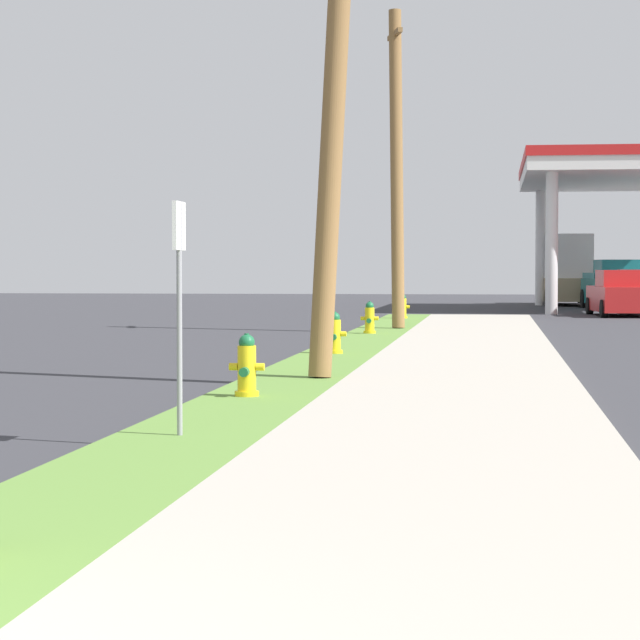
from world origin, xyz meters
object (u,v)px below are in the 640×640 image
(truck_tan_on_apron, at_px, (565,272))
(utility_pole_midground, at_px, (338,27))
(fire_hydrant_third, at_px, (335,335))
(fire_hydrant_fourth, at_px, (370,319))
(truck_silver_at_far_bay, at_px, (634,286))
(fire_hydrant_fifth, at_px, (403,308))
(utility_pole_background, at_px, (397,165))
(fire_hydrant_second, at_px, (247,369))
(car_red_by_near_pump, at_px, (622,295))
(truck_teal_at_forecourt, at_px, (617,286))
(street_sign_post, at_px, (179,268))

(truck_tan_on_apron, bearing_deg, utility_pole_midground, -97.27)
(fire_hydrant_third, xyz_separation_m, truck_tan_on_apron, (5.95, 36.70, 1.04))
(fire_hydrant_fourth, relative_size, truck_silver_at_far_bay, 0.14)
(fire_hydrant_fifth, height_order, utility_pole_midground, utility_pole_midground)
(utility_pole_background, distance_m, truck_silver_at_far_bay, 24.46)
(fire_hydrant_fifth, bearing_deg, fire_hydrant_fourth, -90.78)
(fire_hydrant_second, height_order, car_red_by_near_pump, car_red_by_near_pump)
(fire_hydrant_second, relative_size, truck_teal_at_forecourt, 0.13)
(fire_hydrant_second, distance_m, fire_hydrant_fourth, 15.39)
(fire_hydrant_second, relative_size, fire_hydrant_fifth, 1.00)
(street_sign_post, xyz_separation_m, car_red_by_near_pump, (7.18, 34.75, -0.91))
(utility_pole_background, xyz_separation_m, street_sign_post, (-0.36, -22.09, -2.61))
(truck_tan_on_apron, bearing_deg, truck_teal_at_forecourt, -74.61)
(car_red_by_near_pump, distance_m, truck_tan_on_apron, 13.76)
(fire_hydrant_third, bearing_deg, truck_teal_at_forecourt, 75.90)
(fire_hydrant_third, relative_size, street_sign_post, 0.35)
(fire_hydrant_second, bearing_deg, fire_hydrant_third, 89.35)
(car_red_by_near_pump, relative_size, truck_silver_at_far_bay, 0.84)
(utility_pole_midground, relative_size, truck_silver_at_far_bay, 1.74)
(fire_hydrant_fifth, distance_m, truck_tan_on_apron, 20.75)
(truck_teal_at_forecourt, height_order, truck_silver_at_far_bay, same)
(fire_hydrant_second, height_order, fire_hydrant_fifth, same)
(truck_teal_at_forecourt, bearing_deg, truck_tan_on_apron, 105.39)
(fire_hydrant_fifth, distance_m, car_red_by_near_pump, 9.42)
(fire_hydrant_fifth, bearing_deg, street_sign_post, -90.17)
(street_sign_post, bearing_deg, fire_hydrant_fourth, 90.14)
(fire_hydrant_third, bearing_deg, car_red_by_near_pump, 72.71)
(car_red_by_near_pump, distance_m, truck_teal_at_forecourt, 7.49)
(utility_pole_background, bearing_deg, truck_tan_on_apron, 78.00)
(fire_hydrant_fourth, relative_size, utility_pole_background, 0.09)
(fire_hydrant_second, bearing_deg, car_red_by_near_pump, 76.84)
(fire_hydrant_third, bearing_deg, truck_tan_on_apron, 80.79)
(fire_hydrant_second, height_order, truck_silver_at_far_bay, truck_silver_at_far_bay)
(fire_hydrant_third, bearing_deg, fire_hydrant_second, -90.65)
(fire_hydrant_fourth, height_order, fire_hydrant_fifth, same)
(fire_hydrant_fourth, xyz_separation_m, fire_hydrant_fifth, (0.13, 9.45, 0.00))
(street_sign_post, height_order, truck_tan_on_apron, truck_tan_on_apron)
(fire_hydrant_second, height_order, fire_hydrant_third, same)
(truck_teal_at_forecourt, distance_m, truck_tan_on_apron, 6.47)
(fire_hydrant_fifth, relative_size, truck_teal_at_forecourt, 0.13)
(fire_hydrant_fourth, xyz_separation_m, truck_tan_on_apron, (6.01, 29.33, 1.04))
(fire_hydrant_second, distance_m, truck_teal_at_forecourt, 39.28)
(fire_hydrant_fifth, xyz_separation_m, street_sign_post, (-0.08, -28.56, 1.19))
(truck_tan_on_apron, bearing_deg, utility_pole_background, -102.00)
(fire_hydrant_second, xyz_separation_m, utility_pole_background, (0.44, 18.36, 3.80))
(fire_hydrant_second, distance_m, utility_pole_midground, 5.54)
(truck_tan_on_apron, bearing_deg, car_red_by_near_pump, -84.92)
(truck_silver_at_far_bay, bearing_deg, fire_hydrant_fifth, -117.58)
(utility_pole_background, bearing_deg, utility_pole_midground, -88.92)
(fire_hydrant_second, height_order, street_sign_post, street_sign_post)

